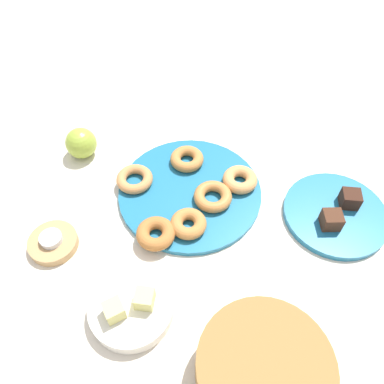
{
  "coord_description": "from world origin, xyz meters",
  "views": [
    {
      "loc": [
        0.1,
        0.58,
        0.75
      ],
      "look_at": [
        0.0,
        0.03,
        0.04
      ],
      "focal_mm": 35.69,
      "sensor_mm": 36.0,
      "label": 1
    }
  ],
  "objects_px": {
    "candle_holder": "(53,243)",
    "apple": "(81,143)",
    "donut_3": "(135,179)",
    "melon_chunk_left": "(145,299)",
    "donut_plate": "(190,192)",
    "donut_1": "(156,233)",
    "brownie_far": "(331,220)",
    "basket": "(263,370)",
    "fruit_bowl": "(131,308)",
    "cake_plate": "(335,214)",
    "donut_0": "(187,159)",
    "donut_4": "(240,180)",
    "donut_5": "(188,224)",
    "tealight": "(51,239)",
    "donut_2": "(213,197)",
    "brownie_near": "(350,199)",
    "melon_chunk_right": "(114,310)"
  },
  "relations": [
    {
      "from": "candle_holder",
      "to": "apple",
      "type": "height_order",
      "value": "apple"
    },
    {
      "from": "donut_3",
      "to": "melon_chunk_left",
      "type": "relative_size",
      "value": 2.53
    },
    {
      "from": "donut_plate",
      "to": "donut_1",
      "type": "distance_m",
      "value": 0.16
    },
    {
      "from": "brownie_far",
      "to": "basket",
      "type": "bearing_deg",
      "value": 48.88
    },
    {
      "from": "donut_1",
      "to": "fruit_bowl",
      "type": "bearing_deg",
      "value": 66.76
    },
    {
      "from": "donut_plate",
      "to": "cake_plate",
      "type": "bearing_deg",
      "value": 158.91
    },
    {
      "from": "donut_0",
      "to": "fruit_bowl",
      "type": "height_order",
      "value": "donut_0"
    },
    {
      "from": "apple",
      "to": "donut_plate",
      "type": "bearing_deg",
      "value": 144.5
    },
    {
      "from": "cake_plate",
      "to": "candle_holder",
      "type": "height_order",
      "value": "candle_holder"
    },
    {
      "from": "donut_4",
      "to": "apple",
      "type": "relative_size",
      "value": 1.06
    },
    {
      "from": "donut_5",
      "to": "cake_plate",
      "type": "distance_m",
      "value": 0.35
    },
    {
      "from": "donut_1",
      "to": "melon_chunk_left",
      "type": "bearing_deg",
      "value": 76.4
    },
    {
      "from": "brownie_far",
      "to": "donut_plate",
      "type": "bearing_deg",
      "value": -27.81
    },
    {
      "from": "donut_4",
      "to": "tealight",
      "type": "relative_size",
      "value": 1.76
    },
    {
      "from": "melon_chunk_left",
      "to": "donut_2",
      "type": "bearing_deg",
      "value": -127.89
    },
    {
      "from": "donut_1",
      "to": "basket",
      "type": "bearing_deg",
      "value": 115.51
    },
    {
      "from": "donut_2",
      "to": "donut_5",
      "type": "relative_size",
      "value": 1.11
    },
    {
      "from": "donut_4",
      "to": "brownie_near",
      "type": "bearing_deg",
      "value": 155.88
    },
    {
      "from": "cake_plate",
      "to": "melon_chunk_left",
      "type": "relative_size",
      "value": 6.77
    },
    {
      "from": "donut_plate",
      "to": "donut_3",
      "type": "height_order",
      "value": "donut_3"
    },
    {
      "from": "candle_holder",
      "to": "donut_4",
      "type": "bearing_deg",
      "value": -168.5
    },
    {
      "from": "donut_3",
      "to": "melon_chunk_right",
      "type": "relative_size",
      "value": 2.53
    },
    {
      "from": "cake_plate",
      "to": "tealight",
      "type": "distance_m",
      "value": 0.66
    },
    {
      "from": "cake_plate",
      "to": "tealight",
      "type": "height_order",
      "value": "tealight"
    },
    {
      "from": "candle_holder",
      "to": "donut_3",
      "type": "bearing_deg",
      "value": -143.88
    },
    {
      "from": "tealight",
      "to": "donut_3",
      "type": "bearing_deg",
      "value": -143.88
    },
    {
      "from": "donut_4",
      "to": "candle_holder",
      "type": "height_order",
      "value": "donut_4"
    },
    {
      "from": "donut_plate",
      "to": "donut_2",
      "type": "distance_m",
      "value": 0.07
    },
    {
      "from": "donut_3",
      "to": "candle_holder",
      "type": "relative_size",
      "value": 0.83
    },
    {
      "from": "apple",
      "to": "basket",
      "type": "bearing_deg",
      "value": 116.72
    },
    {
      "from": "donut_0",
      "to": "brownie_far",
      "type": "relative_size",
      "value": 2.03
    },
    {
      "from": "donut_3",
      "to": "candle_holder",
      "type": "height_order",
      "value": "donut_3"
    },
    {
      "from": "donut_0",
      "to": "donut_2",
      "type": "relative_size",
      "value": 0.94
    },
    {
      "from": "brownie_near",
      "to": "fruit_bowl",
      "type": "distance_m",
      "value": 0.56
    },
    {
      "from": "tealight",
      "to": "apple",
      "type": "xyz_separation_m",
      "value": [
        -0.07,
        -0.28,
        0.01
      ]
    },
    {
      "from": "donut_3",
      "to": "fruit_bowl",
      "type": "xyz_separation_m",
      "value": [
        0.03,
        0.33,
        -0.01
      ]
    },
    {
      "from": "brownie_far",
      "to": "brownie_near",
      "type": "bearing_deg",
      "value": -143.97
    },
    {
      "from": "tealight",
      "to": "melon_chunk_right",
      "type": "distance_m",
      "value": 0.24
    },
    {
      "from": "brownie_far",
      "to": "apple",
      "type": "height_order",
      "value": "apple"
    },
    {
      "from": "brownie_far",
      "to": "tealight",
      "type": "distance_m",
      "value": 0.63
    },
    {
      "from": "donut_2",
      "to": "candle_holder",
      "type": "xyz_separation_m",
      "value": [
        0.38,
        0.05,
        -0.02
      ]
    },
    {
      "from": "basket",
      "to": "cake_plate",
      "type": "bearing_deg",
      "value": -131.52
    },
    {
      "from": "candle_holder",
      "to": "apple",
      "type": "relative_size",
      "value": 1.34
    },
    {
      "from": "tealight",
      "to": "fruit_bowl",
      "type": "distance_m",
      "value": 0.24
    },
    {
      "from": "donut_2",
      "to": "tealight",
      "type": "xyz_separation_m",
      "value": [
        0.38,
        0.05,
        0.0
      ]
    },
    {
      "from": "donut_plate",
      "to": "apple",
      "type": "xyz_separation_m",
      "value": [
        0.26,
        -0.19,
        0.03
      ]
    },
    {
      "from": "cake_plate",
      "to": "fruit_bowl",
      "type": "bearing_deg",
      "value": 16.9
    },
    {
      "from": "donut_3",
      "to": "melon_chunk_left",
      "type": "bearing_deg",
      "value": 89.23
    },
    {
      "from": "donut_plate",
      "to": "candle_holder",
      "type": "relative_size",
      "value": 3.24
    },
    {
      "from": "donut_3",
      "to": "melon_chunk_left",
      "type": "xyz_separation_m",
      "value": [
        0.0,
        0.33,
        0.03
      ]
    }
  ]
}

